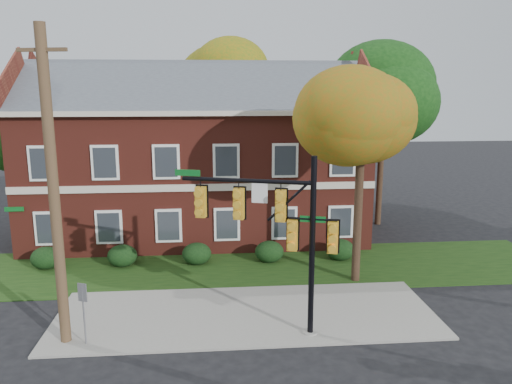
{
  "coord_description": "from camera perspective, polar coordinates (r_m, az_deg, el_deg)",
  "views": [
    {
      "loc": [
        -1.12,
        -16.21,
        8.31
      ],
      "look_at": [
        0.53,
        3.0,
        4.27
      ],
      "focal_mm": 35.0,
      "sensor_mm": 36.0,
      "label": 1
    }
  ],
  "objects": [
    {
      "name": "hedge_far_right",
      "position": [
        24.96,
        9.59,
        -6.52
      ],
      "size": [
        1.4,
        1.26,
        1.05
      ],
      "primitive_type": "ellipsoid",
      "color": "black",
      "rests_on": "ground"
    },
    {
      "name": "sign_post",
      "position": [
        17.4,
        -19.15,
        -11.98
      ],
      "size": [
        0.31,
        0.15,
        2.17
      ],
      "rotation": [
        0.0,
        0.0,
        -0.38
      ],
      "color": "slate",
      "rests_on": "ground"
    },
    {
      "name": "hedge_left",
      "position": [
        24.59,
        -15.03,
        -7.05
      ],
      "size": [
        1.4,
        1.26,
        1.05
      ],
      "primitive_type": "ellipsoid",
      "color": "black",
      "rests_on": "ground"
    },
    {
      "name": "sidewalk",
      "position": [
        19.13,
        -1.11,
        -13.79
      ],
      "size": [
        14.0,
        5.0,
        0.08
      ],
      "primitive_type": "cube",
      "color": "gray",
      "rests_on": "ground"
    },
    {
      "name": "traffic_signal",
      "position": [
        16.56,
        2.64,
        -3.83
      ],
      "size": [
        5.36,
        1.73,
        6.19
      ],
      "rotation": [
        0.0,
        0.0,
        -0.29
      ],
      "color": "gray",
      "rests_on": "ground"
    },
    {
      "name": "tree_left_rear",
      "position": [
        29.1,
        -26.53,
        7.39
      ],
      "size": [
        5.4,
        5.1,
        8.88
      ],
      "color": "black",
      "rests_on": "ground"
    },
    {
      "name": "ground",
      "position": [
        18.25,
        -0.89,
        -15.26
      ],
      "size": [
        120.0,
        120.0,
        0.0
      ],
      "primitive_type": "plane",
      "color": "black",
      "rests_on": "ground"
    },
    {
      "name": "hedge_right",
      "position": [
        24.34,
        1.53,
        -6.83
      ],
      "size": [
        1.4,
        1.26,
        1.05
      ],
      "primitive_type": "ellipsoid",
      "color": "black",
      "rests_on": "ground"
    },
    {
      "name": "grass_strip",
      "position": [
        23.73,
        -1.93,
        -8.62
      ],
      "size": [
        30.0,
        6.0,
        0.04
      ],
      "primitive_type": "cube",
      "color": "#193811",
      "rests_on": "ground"
    },
    {
      "name": "tree_far_rear",
      "position": [
        36.01,
        -4.29,
        12.64
      ],
      "size": [
        6.84,
        6.46,
        11.52
      ],
      "color": "black",
      "rests_on": "ground"
    },
    {
      "name": "tree_near_right",
      "position": [
        21.12,
        12.68,
        7.09
      ],
      "size": [
        4.5,
        4.25,
        8.58
      ],
      "color": "black",
      "rests_on": "ground"
    },
    {
      "name": "tree_right_rear",
      "position": [
        30.84,
        15.14,
        11.08
      ],
      "size": [
        6.3,
        5.95,
        10.62
      ],
      "color": "black",
      "rests_on": "ground"
    },
    {
      "name": "hedge_far_left",
      "position": [
        25.45,
        -22.87,
        -6.95
      ],
      "size": [
        1.4,
        1.26,
        1.05
      ],
      "primitive_type": "ellipsoid",
      "color": "black",
      "rests_on": "ground"
    },
    {
      "name": "hedge_center",
      "position": [
        24.21,
        -6.79,
        -7.01
      ],
      "size": [
        1.4,
        1.26,
        1.05
      ],
      "primitive_type": "ellipsoid",
      "color": "black",
      "rests_on": "ground"
    },
    {
      "name": "utility_pole",
      "position": [
        16.76,
        -22.13,
        0.17
      ],
      "size": [
        1.57,
        0.48,
        10.2
      ],
      "rotation": [
        0.0,
        0.0,
        -0.24
      ],
      "color": "brown",
      "rests_on": "ground"
    },
    {
      "name": "apartment_building",
      "position": [
        28.37,
        -6.69,
        5.02
      ],
      "size": [
        18.8,
        8.8,
        9.74
      ],
      "color": "maroon",
      "rests_on": "ground"
    }
  ]
}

